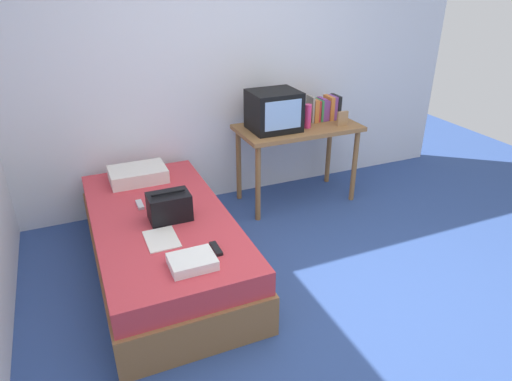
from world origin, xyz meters
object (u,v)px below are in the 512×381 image
(folded_towel, at_px, (192,262))
(magazine, at_px, (162,239))
(tv, at_px, (274,111))
(water_bottle, at_px, (308,116))
(picture_frame, at_px, (342,118))
(book_row, at_px, (324,109))
(bed, at_px, (163,243))
(remote_dark, at_px, (216,249))
(remote_silver, at_px, (140,205))
(desk, at_px, (298,136))
(handbag, at_px, (169,207))
(pillow, at_px, (138,174))

(folded_towel, bearing_deg, magazine, 105.95)
(tv, distance_m, folded_towel, 1.87)
(water_bottle, bearing_deg, folded_towel, -139.32)
(picture_frame, bearing_deg, book_row, 106.71)
(bed, bearing_deg, remote_dark, -68.81)
(remote_silver, bearing_deg, bed, -62.77)
(desk, distance_m, magazine, 1.87)
(handbag, xyz_separation_m, magazine, (-0.12, -0.26, -0.10))
(remote_silver, bearing_deg, picture_frame, 8.55)
(tv, bearing_deg, magazine, -142.64)
(bed, height_order, folded_towel, folded_towel)
(picture_frame, xyz_separation_m, remote_dark, (-1.66, -1.11, -0.36))
(tv, height_order, picture_frame, tv)
(magazine, height_order, folded_towel, folded_towel)
(desk, distance_m, pillow, 1.54)
(picture_frame, bearing_deg, remote_dark, -146.11)
(tv, relative_size, book_row, 1.40)
(book_row, height_order, remote_dark, book_row)
(remote_dark, distance_m, folded_towel, 0.22)
(tv, xyz_separation_m, picture_frame, (0.65, -0.15, -0.11))
(magazine, bearing_deg, handbag, 64.29)
(bed, distance_m, folded_towel, 0.76)
(water_bottle, height_order, remote_dark, water_bottle)
(tv, bearing_deg, pillow, 178.65)
(desk, xyz_separation_m, magazine, (-1.56, -1.00, -0.20))
(book_row, height_order, picture_frame, book_row)
(tv, height_order, handbag, tv)
(bed, distance_m, pillow, 0.76)
(water_bottle, bearing_deg, picture_frame, -12.17)
(magazine, bearing_deg, water_bottle, 29.65)
(bed, xyz_separation_m, picture_frame, (1.89, 0.52, 0.61))
(bed, bearing_deg, handbag, -51.77)
(desk, height_order, tv, tv)
(bed, xyz_separation_m, book_row, (1.82, 0.75, 0.65))
(desk, height_order, remote_dark, desk)
(handbag, distance_m, folded_towel, 0.64)
(book_row, height_order, remote_silver, book_row)
(pillow, height_order, folded_towel, pillow)
(picture_frame, height_order, remote_dark, picture_frame)
(pillow, bearing_deg, picture_frame, -5.27)
(desk, xyz_separation_m, water_bottle, (0.05, -0.08, 0.21))
(desk, bearing_deg, book_row, 14.37)
(desk, distance_m, handbag, 1.62)
(book_row, bearing_deg, remote_dark, -139.65)
(picture_frame, distance_m, magazine, 2.16)
(remote_silver, xyz_separation_m, folded_towel, (0.15, -0.92, 0.02))
(desk, distance_m, remote_silver, 1.68)
(picture_frame, distance_m, handbag, 1.94)
(water_bottle, height_order, picture_frame, water_bottle)
(water_bottle, bearing_deg, bed, -159.19)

